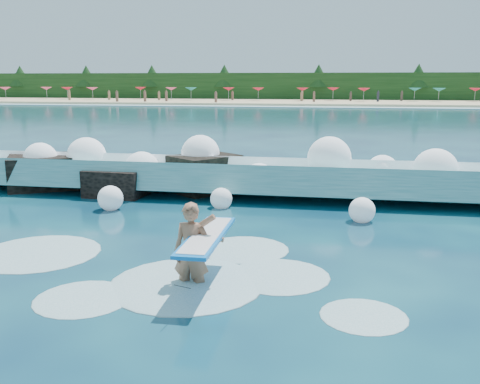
% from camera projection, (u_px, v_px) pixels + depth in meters
% --- Properties ---
extents(ground, '(200.00, 200.00, 0.00)m').
position_uv_depth(ground, '(152.00, 265.00, 11.12)').
color(ground, '#07203D').
rests_on(ground, ground).
extents(beach, '(140.00, 20.00, 0.40)m').
position_uv_depth(beach, '(316.00, 102.00, 86.15)').
color(beach, tan).
rests_on(beach, ground).
extents(wet_band, '(140.00, 5.00, 0.08)m').
position_uv_depth(wet_band, '(312.00, 107.00, 75.60)').
color(wet_band, silver).
rests_on(wet_band, ground).
extents(treeline, '(140.00, 4.00, 5.00)m').
position_uv_depth(treeline, '(319.00, 87.00, 95.30)').
color(treeline, black).
rests_on(treeline, ground).
extents(breaking_wave, '(18.27, 2.84, 1.58)m').
position_uv_depth(breaking_wave, '(228.00, 178.00, 17.99)').
color(breaking_wave, teal).
rests_on(breaking_wave, ground).
extents(rock_cluster, '(8.56, 3.33, 1.47)m').
position_uv_depth(rock_cluster, '(116.00, 177.00, 18.58)').
color(rock_cluster, black).
rests_on(rock_cluster, ground).
extents(surfer_with_board, '(0.95, 3.01, 1.90)m').
position_uv_depth(surfer_with_board, '(195.00, 249.00, 9.90)').
color(surfer_with_board, '#956145').
rests_on(surfer_with_board, ground).
extents(wave_spray, '(14.62, 4.54, 2.04)m').
position_uv_depth(wave_spray, '(231.00, 165.00, 17.80)').
color(wave_spray, white).
rests_on(wave_spray, ground).
extents(surf_foam, '(9.10, 5.16, 0.15)m').
position_uv_depth(surf_foam, '(157.00, 271.00, 10.79)').
color(surf_foam, silver).
rests_on(surf_foam, ground).
extents(beach_umbrellas, '(112.42, 6.81, 0.50)m').
position_uv_depth(beach_umbrellas, '(316.00, 89.00, 87.43)').
color(beach_umbrellas, '#EC4577').
rests_on(beach_umbrellas, ground).
extents(beachgoers, '(89.67, 12.06, 1.93)m').
position_uv_depth(beachgoers, '(287.00, 97.00, 84.77)').
color(beachgoers, '#3F332D').
rests_on(beachgoers, ground).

